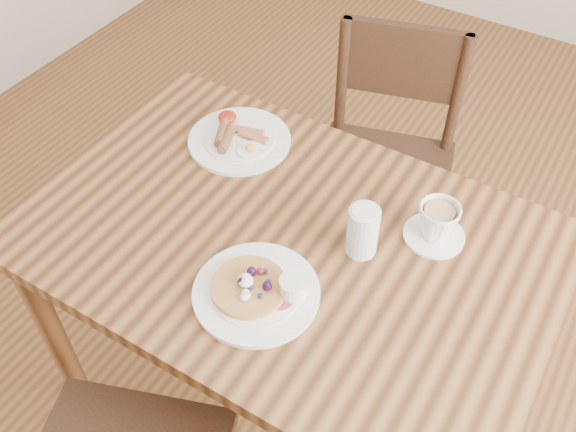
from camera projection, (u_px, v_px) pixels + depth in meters
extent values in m
plane|color=#573619|center=(288.00, 394.00, 2.01)|extent=(5.00, 5.00, 0.00)
cube|color=brown|center=(288.00, 243.00, 1.48)|extent=(1.20, 0.80, 0.04)
cylinder|color=brown|center=(54.00, 335.00, 1.75)|extent=(0.06, 0.06, 0.71)
cylinder|color=brown|center=(520.00, 329.00, 1.76)|extent=(0.06, 0.06, 0.71)
cylinder|color=brown|center=(203.00, 186.00, 2.14)|extent=(0.06, 0.06, 0.71)
cube|color=#352113|center=(381.00, 177.00, 2.03)|extent=(0.52, 0.52, 0.04)
cylinder|color=#352113|center=(310.00, 255.00, 2.12)|extent=(0.04, 0.04, 0.43)
cylinder|color=#352113|center=(419.00, 278.00, 2.05)|extent=(0.04, 0.04, 0.43)
cylinder|color=#352113|center=(334.00, 182.00, 2.36)|extent=(0.04, 0.04, 0.43)
cylinder|color=#352113|center=(433.00, 201.00, 2.29)|extent=(0.04, 0.04, 0.43)
cylinder|color=#352113|center=(457.00, 98.00, 1.96)|extent=(0.04, 0.04, 0.43)
cylinder|color=#352113|center=(342.00, 80.00, 2.03)|extent=(0.04, 0.04, 0.43)
cube|color=#352113|center=(403.00, 61.00, 1.93)|extent=(0.37, 0.13, 0.24)
cylinder|color=white|center=(256.00, 293.00, 1.35)|extent=(0.27, 0.27, 0.01)
cylinder|color=white|center=(256.00, 291.00, 1.34)|extent=(0.19, 0.19, 0.01)
cylinder|color=#B22D59|center=(279.00, 297.00, 1.33)|extent=(0.07, 0.07, 0.00)
cylinder|color=#C68C47|center=(249.00, 287.00, 1.34)|extent=(0.16, 0.16, 0.01)
ellipsoid|color=white|center=(245.00, 282.00, 1.33)|extent=(0.03, 0.03, 0.02)
ellipsoid|color=white|center=(244.00, 295.00, 1.31)|extent=(0.02, 0.02, 0.01)
cylinder|color=white|center=(293.00, 287.00, 1.32)|extent=(0.06, 0.06, 0.04)
cylinder|color=#591E07|center=(294.00, 282.00, 1.31)|extent=(0.05, 0.05, 0.00)
sphere|color=black|center=(265.00, 283.00, 1.33)|extent=(0.02, 0.02, 0.02)
sphere|color=#1E234C|center=(270.00, 279.00, 1.34)|extent=(0.01, 0.01, 0.01)
sphere|color=#1E234C|center=(268.00, 270.00, 1.35)|extent=(0.01, 0.01, 0.01)
sphere|color=#B21938|center=(257.00, 272.00, 1.35)|extent=(0.02, 0.02, 0.02)
sphere|color=black|center=(248.00, 271.00, 1.35)|extent=(0.02, 0.02, 0.02)
sphere|color=#1E234C|center=(240.00, 278.00, 1.34)|extent=(0.01, 0.01, 0.01)
sphere|color=black|center=(248.00, 283.00, 1.33)|extent=(0.02, 0.02, 0.02)
sphere|color=#1E234C|center=(251.00, 291.00, 1.32)|extent=(0.01, 0.01, 0.01)
sphere|color=#1E234C|center=(262.00, 294.00, 1.31)|extent=(0.01, 0.01, 0.01)
sphere|color=#1E234C|center=(271.00, 318.00, 1.29)|extent=(0.01, 0.01, 0.01)
sphere|color=#B21938|center=(287.00, 307.00, 1.30)|extent=(0.01, 0.01, 0.01)
cylinder|color=white|center=(239.00, 140.00, 1.69)|extent=(0.27, 0.27, 0.01)
cylinder|color=white|center=(239.00, 138.00, 1.68)|extent=(0.19, 0.19, 0.01)
cylinder|color=brown|center=(222.00, 133.00, 1.67)|extent=(0.06, 0.10, 0.03)
cylinder|color=brown|center=(227.00, 139.00, 1.65)|extent=(0.06, 0.10, 0.03)
cube|color=maroon|center=(249.00, 131.00, 1.69)|extent=(0.08, 0.04, 0.01)
cube|color=maroon|center=(253.00, 136.00, 1.67)|extent=(0.08, 0.03, 0.01)
cylinder|color=white|center=(250.00, 150.00, 1.64)|extent=(0.07, 0.07, 0.00)
ellipsoid|color=yellow|center=(250.00, 147.00, 1.63)|extent=(0.03, 0.03, 0.01)
ellipsoid|color=#A5190F|center=(227.00, 117.00, 1.71)|extent=(0.05, 0.05, 0.03)
cylinder|color=white|center=(434.00, 235.00, 1.46)|extent=(0.14, 0.14, 0.01)
imported|color=white|center=(437.00, 221.00, 1.43)|extent=(0.13, 0.13, 0.09)
cylinder|color=tan|center=(440.00, 211.00, 1.40)|extent=(0.07, 0.07, 0.00)
cylinder|color=silver|center=(363.00, 231.00, 1.39)|extent=(0.07, 0.07, 0.12)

